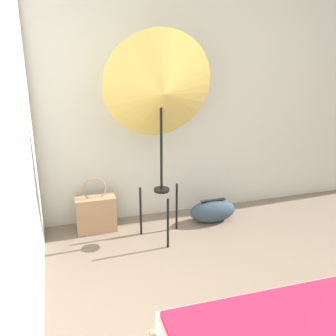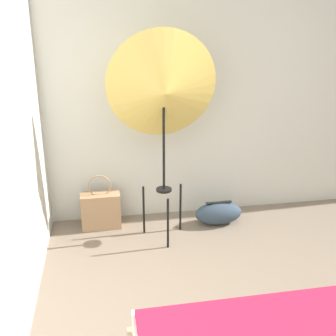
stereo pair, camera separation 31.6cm
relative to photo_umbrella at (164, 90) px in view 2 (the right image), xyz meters
name	(u,v)px [view 2 (the right image)]	position (x,y,z in m)	size (l,w,h in m)	color
wall_back	(190,84)	(0.34, 0.50, -0.03)	(8.00, 0.05, 2.60)	beige
wall_side_left	(11,114)	(-1.06, -0.62, -0.03)	(0.05, 8.00, 2.60)	beige
photo_umbrella	(164,90)	(0.00, 0.00, 0.00)	(0.92, 0.41, 1.81)	black
tote_bag	(101,210)	(-0.56, 0.28, -1.15)	(0.36, 0.17, 0.53)	#9E7A56
duffel_bag	(218,213)	(0.56, 0.15, -1.22)	(0.46, 0.22, 0.23)	#2D3D4C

